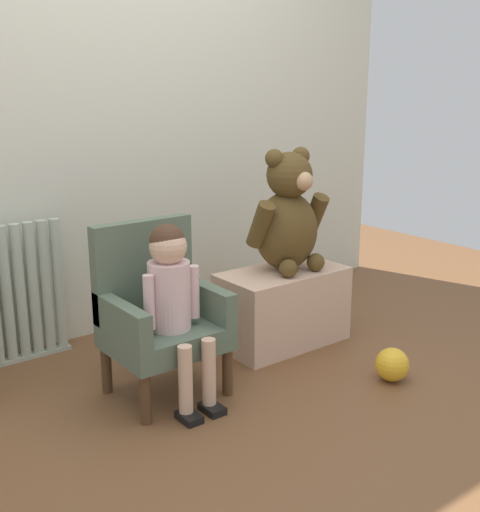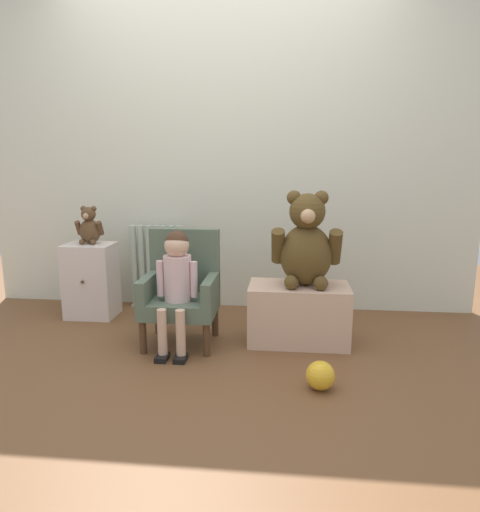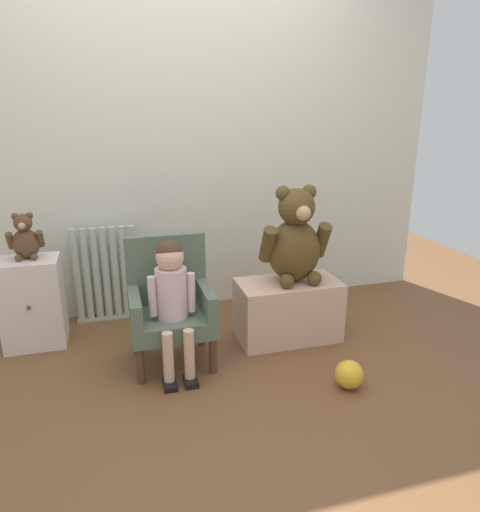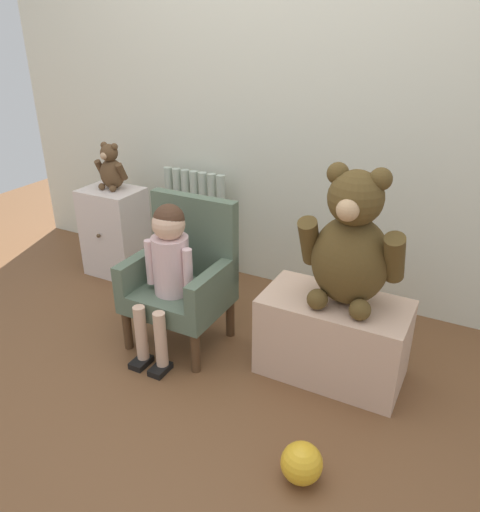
{
  "view_description": "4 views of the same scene",
  "coord_description": "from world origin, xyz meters",
  "px_view_note": "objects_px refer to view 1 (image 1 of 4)",
  "views": [
    {
      "loc": [
        -1.46,
        -1.66,
        1.27
      ],
      "look_at": [
        0.25,
        0.54,
        0.51
      ],
      "focal_mm": 45.0,
      "sensor_mm": 36.0,
      "label": 1
    },
    {
      "loc": [
        0.47,
        -2.21,
        1.16
      ],
      "look_at": [
        0.19,
        0.53,
        0.57
      ],
      "focal_mm": 32.0,
      "sensor_mm": 36.0,
      "label": 2
    },
    {
      "loc": [
        -0.46,
        -1.87,
        1.37
      ],
      "look_at": [
        0.24,
        0.57,
        0.58
      ],
      "focal_mm": 32.0,
      "sensor_mm": 36.0,
      "label": 3
    },
    {
      "loc": [
        1.05,
        -1.24,
        1.47
      ],
      "look_at": [
        0.12,
        0.54,
        0.51
      ],
      "focal_mm": 35.0,
      "sensor_mm": 36.0,
      "label": 4
    }
  ],
  "objects_px": {
    "child_figure": "(172,288)",
    "low_bench": "(282,307)",
    "radiator": "(20,294)",
    "toy_ball": "(392,365)",
    "child_armchair": "(159,312)",
    "large_teddy_bear": "(288,217)"
  },
  "relations": [
    {
      "from": "child_figure",
      "to": "low_bench",
      "type": "height_order",
      "value": "child_figure"
    },
    {
      "from": "child_armchair",
      "to": "low_bench",
      "type": "height_order",
      "value": "child_armchair"
    },
    {
      "from": "large_teddy_bear",
      "to": "low_bench",
      "type": "bearing_deg",
      "value": -159.04
    },
    {
      "from": "child_armchair",
      "to": "child_figure",
      "type": "xyz_separation_m",
      "value": [
        0.0,
        -0.11,
        0.14
      ]
    },
    {
      "from": "large_teddy_bear",
      "to": "toy_ball",
      "type": "relative_size",
      "value": 3.99
    },
    {
      "from": "radiator",
      "to": "low_bench",
      "type": "bearing_deg",
      "value": -28.65
    },
    {
      "from": "large_teddy_bear",
      "to": "toy_ball",
      "type": "xyz_separation_m",
      "value": [
        0.06,
        -0.63,
        -0.56
      ]
    },
    {
      "from": "child_figure",
      "to": "large_teddy_bear",
      "type": "relative_size",
      "value": 1.24
    },
    {
      "from": "child_figure",
      "to": "low_bench",
      "type": "xyz_separation_m",
      "value": [
        0.74,
        0.18,
        -0.29
      ]
    },
    {
      "from": "large_teddy_bear",
      "to": "toy_ball",
      "type": "height_order",
      "value": "large_teddy_bear"
    },
    {
      "from": "child_armchair",
      "to": "child_figure",
      "type": "distance_m",
      "value": 0.18
    },
    {
      "from": "radiator",
      "to": "toy_ball",
      "type": "bearing_deg",
      "value": -45.48
    },
    {
      "from": "large_teddy_bear",
      "to": "radiator",
      "type": "bearing_deg",
      "value": 152.71
    },
    {
      "from": "toy_ball",
      "to": "child_figure",
      "type": "bearing_deg",
      "value": 152.57
    },
    {
      "from": "child_armchair",
      "to": "low_bench",
      "type": "distance_m",
      "value": 0.76
    },
    {
      "from": "radiator",
      "to": "large_teddy_bear",
      "type": "relative_size",
      "value": 1.1
    },
    {
      "from": "child_armchair",
      "to": "radiator",
      "type": "bearing_deg",
      "value": 117.81
    },
    {
      "from": "radiator",
      "to": "child_armchair",
      "type": "height_order",
      "value": "child_armchair"
    },
    {
      "from": "radiator",
      "to": "low_bench",
      "type": "xyz_separation_m",
      "value": [
        1.09,
        -0.6,
        -0.14
      ]
    },
    {
      "from": "child_armchair",
      "to": "toy_ball",
      "type": "distance_m",
      "value": 1.05
    },
    {
      "from": "radiator",
      "to": "child_armchair",
      "type": "relative_size",
      "value": 0.91
    },
    {
      "from": "radiator",
      "to": "child_figure",
      "type": "xyz_separation_m",
      "value": [
        0.35,
        -0.77,
        0.16
      ]
    }
  ]
}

